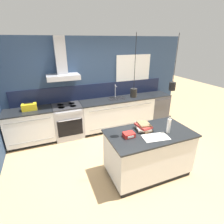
% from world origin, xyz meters
% --- Properties ---
extents(ground_plane, '(16.00, 16.00, 0.00)m').
position_xyz_m(ground_plane, '(0.00, 0.00, 0.00)').
color(ground_plane, tan).
rests_on(ground_plane, ground).
extents(wall_back, '(5.60, 2.51, 2.60)m').
position_xyz_m(wall_back, '(-0.05, 2.00, 1.35)').
color(wall_back, navy).
rests_on(wall_back, ground_plane).
extents(counter_run_left, '(1.16, 0.64, 0.91)m').
position_xyz_m(counter_run_left, '(-1.79, 1.69, 0.46)').
color(counter_run_left, black).
rests_on(counter_run_left, ground_plane).
extents(counter_run_sink, '(2.20, 0.64, 1.29)m').
position_xyz_m(counter_run_sink, '(0.61, 1.69, 0.46)').
color(counter_run_sink, black).
rests_on(counter_run_sink, ground_plane).
extents(oven_range, '(0.74, 0.66, 0.91)m').
position_xyz_m(oven_range, '(-0.86, 1.69, 0.46)').
color(oven_range, '#B5B5BA').
rests_on(oven_range, ground_plane).
extents(dishwasher, '(0.60, 0.65, 0.91)m').
position_xyz_m(dishwasher, '(2.00, 1.69, 0.46)').
color(dishwasher, '#4C4C51').
rests_on(dishwasher, ground_plane).
extents(kitchen_island, '(1.61, 0.90, 0.91)m').
position_xyz_m(kitchen_island, '(0.36, -0.36, 0.46)').
color(kitchen_island, black).
rests_on(kitchen_island, ground_plane).
extents(bottle_on_island, '(0.07, 0.07, 0.34)m').
position_xyz_m(bottle_on_island, '(0.66, -0.49, 1.05)').
color(bottle_on_island, silver).
rests_on(bottle_on_island, kitchen_island).
extents(book_stack, '(0.30, 0.34, 0.13)m').
position_xyz_m(book_stack, '(0.30, -0.22, 0.98)').
color(book_stack, olive).
rests_on(book_stack, kitchen_island).
extents(red_supply_box, '(0.20, 0.16, 0.08)m').
position_xyz_m(red_supply_box, '(-0.08, -0.35, 0.95)').
color(red_supply_box, red).
rests_on(red_supply_box, kitchen_island).
extents(paper_pile, '(0.49, 0.33, 0.01)m').
position_xyz_m(paper_pile, '(0.35, -0.55, 0.91)').
color(paper_pile, silver).
rests_on(paper_pile, kitchen_island).
extents(yellow_toolbox, '(0.34, 0.18, 0.19)m').
position_xyz_m(yellow_toolbox, '(-1.74, 1.69, 0.99)').
color(yellow_toolbox, gold).
rests_on(yellow_toolbox, counter_run_left).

